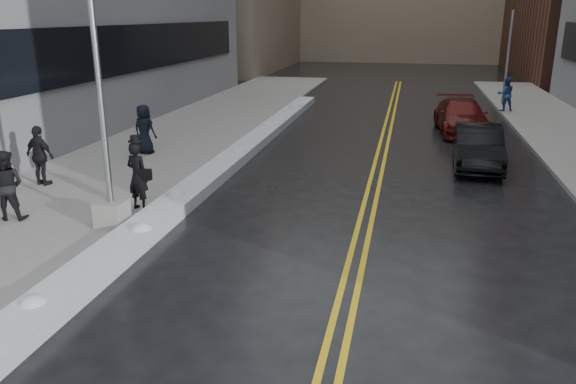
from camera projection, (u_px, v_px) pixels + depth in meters
The scene contains 14 objects.
ground at pixel (219, 282), 10.80m from camera, with size 160.00×160.00×0.00m, color black.
sidewalk_west at pixel (160, 148), 21.25m from camera, with size 5.50×50.00×0.15m, color gray.
lane_line_left at pixel (375, 161), 19.65m from camera, with size 0.12×50.00×0.01m, color gold.
lane_line_right at pixel (384, 162), 19.58m from camera, with size 0.12×50.00×0.01m, color gold.
snow_ridge at pixel (227, 164), 18.70m from camera, with size 0.90×30.00×0.34m, color silver.
lamppost at pixel (103, 126), 12.56m from camera, with size 0.65×0.65×7.62m.
traffic_signal at pixel (509, 43), 30.42m from camera, with size 0.16×0.20×6.00m.
pedestrian_fedora at pixel (138, 176), 14.14m from camera, with size 0.64×0.42×1.76m, color black.
pedestrian_b at pixel (7, 185), 13.47m from camera, with size 0.83×0.65×1.71m, color black.
pedestrian_c at pixel (144, 129), 19.94m from camera, with size 0.85×0.55×1.74m, color black.
pedestrian_d at pixel (40, 156), 16.19m from camera, with size 1.02×0.43×1.75m, color black.
pedestrian_east at pixel (506, 94), 28.76m from camera, with size 0.83×0.65×1.71m, color navy.
car_black at pixel (478, 147), 18.72m from camera, with size 1.48×4.25×1.40m, color black.
car_maroon at pixel (461, 116), 24.22m from camera, with size 1.97×4.85×1.41m, color #470C0B.
Camera 1 is at (3.37, -9.27, 4.93)m, focal length 35.00 mm.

